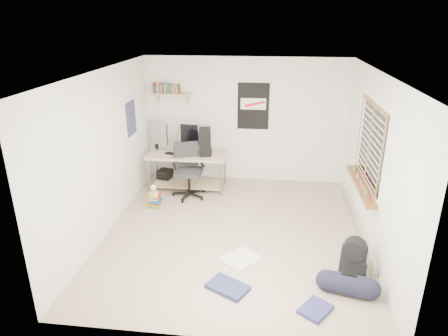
# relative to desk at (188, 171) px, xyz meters

# --- Properties ---
(floor) EXTENTS (4.00, 4.50, 0.01)m
(floor) POSITION_rel_desk_xyz_m (1.07, -1.62, -0.37)
(floor) COLOR gray
(floor) RESTS_ON ground
(ceiling) EXTENTS (4.00, 4.50, 0.01)m
(ceiling) POSITION_rel_desk_xyz_m (1.07, -1.62, 2.14)
(ceiling) COLOR white
(ceiling) RESTS_ON ground
(back_wall) EXTENTS (4.00, 0.01, 2.50)m
(back_wall) POSITION_rel_desk_xyz_m (1.07, 0.64, 0.89)
(back_wall) COLOR silver
(back_wall) RESTS_ON ground
(left_wall) EXTENTS (0.01, 4.50, 2.50)m
(left_wall) POSITION_rel_desk_xyz_m (-0.93, -1.62, 0.89)
(left_wall) COLOR silver
(left_wall) RESTS_ON ground
(right_wall) EXTENTS (0.01, 4.50, 2.50)m
(right_wall) POSITION_rel_desk_xyz_m (3.08, -1.62, 0.89)
(right_wall) COLOR silver
(right_wall) RESTS_ON ground
(desk) EXTENTS (1.67, 1.16, 0.70)m
(desk) POSITION_rel_desk_xyz_m (0.00, 0.00, 0.00)
(desk) COLOR #CBAE8C
(desk) RESTS_ON floor
(monitor_left) EXTENTS (0.41, 0.27, 0.45)m
(monitor_left) POSITION_rel_desk_xyz_m (-0.59, 0.20, 0.56)
(monitor_left) COLOR #B3B4B9
(monitor_left) RESTS_ON desk
(monitor_right) EXTENTS (0.40, 0.13, 0.44)m
(monitor_right) POSITION_rel_desk_xyz_m (-0.00, 0.27, 0.55)
(monitor_right) COLOR #ABABB0
(monitor_right) RESTS_ON desk
(pc_tower) EXTENTS (0.30, 0.50, 0.49)m
(pc_tower) POSITION_rel_desk_xyz_m (0.33, 0.09, 0.58)
(pc_tower) COLOR black
(pc_tower) RESTS_ON desk
(keyboard) EXTENTS (0.43, 0.25, 0.02)m
(keyboard) POSITION_rel_desk_xyz_m (-0.24, -0.03, 0.34)
(keyboard) COLOR black
(keyboard) RESTS_ON desk
(speaker_left) EXTENTS (0.12, 0.12, 0.19)m
(speaker_left) POSITION_rel_desk_xyz_m (-0.67, 0.27, 0.43)
(speaker_left) COLOR black
(speaker_left) RESTS_ON desk
(speaker_right) EXTENTS (0.10, 0.10, 0.17)m
(speaker_right) POSITION_rel_desk_xyz_m (0.44, -0.00, 0.42)
(speaker_right) COLOR black
(speaker_right) RESTS_ON desk
(office_chair) EXTENTS (0.87, 0.87, 1.02)m
(office_chair) POSITION_rel_desk_xyz_m (0.10, -0.36, 0.12)
(office_chair) COLOR #262528
(office_chair) RESTS_ON floor
(wall_shelf) EXTENTS (0.80, 0.22, 0.24)m
(wall_shelf) POSITION_rel_desk_xyz_m (-0.38, 0.52, 1.42)
(wall_shelf) COLOR tan
(wall_shelf) RESTS_ON back_wall
(poster_back_wall) EXTENTS (0.62, 0.03, 0.92)m
(poster_back_wall) POSITION_rel_desk_xyz_m (1.22, 0.61, 1.19)
(poster_back_wall) COLOR black
(poster_back_wall) RESTS_ON back_wall
(poster_left_wall) EXTENTS (0.02, 0.42, 0.60)m
(poster_left_wall) POSITION_rel_desk_xyz_m (-0.91, -0.42, 1.14)
(poster_left_wall) COLOR navy
(poster_left_wall) RESTS_ON left_wall
(window) EXTENTS (0.10, 1.50, 1.26)m
(window) POSITION_rel_desk_xyz_m (3.02, -1.32, 1.08)
(window) COLOR brown
(window) RESTS_ON right_wall
(baseboard_heater) EXTENTS (0.08, 2.50, 0.18)m
(baseboard_heater) POSITION_rel_desk_xyz_m (3.03, -1.32, -0.28)
(baseboard_heater) COLOR #B7B2A8
(baseboard_heater) RESTS_ON floor
(backpack) EXTENTS (0.38, 0.35, 0.42)m
(backpack) POSITION_rel_desk_xyz_m (2.74, -2.52, -0.16)
(backpack) COLOR black
(backpack) RESTS_ON floor
(duffel_bag) EXTENTS (0.32, 0.32, 0.53)m
(duffel_bag) POSITION_rel_desk_xyz_m (2.60, -2.95, -0.22)
(duffel_bag) COLOR black
(duffel_bag) RESTS_ON floor
(tshirt) EXTENTS (0.62, 0.62, 0.04)m
(tshirt) POSITION_rel_desk_xyz_m (1.24, -2.39, -0.34)
(tshirt) COLOR silver
(tshirt) RESTS_ON floor
(jeans_a) EXTENTS (0.60, 0.53, 0.06)m
(jeans_a) POSITION_rel_desk_xyz_m (1.13, -3.03, -0.33)
(jeans_a) COLOR navy
(jeans_a) RESTS_ON floor
(jeans_b) EXTENTS (0.45, 0.47, 0.05)m
(jeans_b) POSITION_rel_desk_xyz_m (2.19, -3.31, -0.34)
(jeans_b) COLOR navy
(jeans_b) RESTS_ON floor
(book_stack) EXTENTS (0.54, 0.48, 0.31)m
(book_stack) POSITION_rel_desk_xyz_m (-0.43, -0.87, -0.21)
(book_stack) COLOR brown
(book_stack) RESTS_ON floor
(desk_lamp) EXTENTS (0.13, 0.19, 0.18)m
(desk_lamp) POSITION_rel_desk_xyz_m (-0.41, -0.89, 0.02)
(desk_lamp) COLOR white
(desk_lamp) RESTS_ON book_stack
(subwoofer) EXTENTS (0.32, 0.32, 0.29)m
(subwoofer) POSITION_rel_desk_xyz_m (-0.52, 0.20, -0.22)
(subwoofer) COLOR black
(subwoofer) RESTS_ON floor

